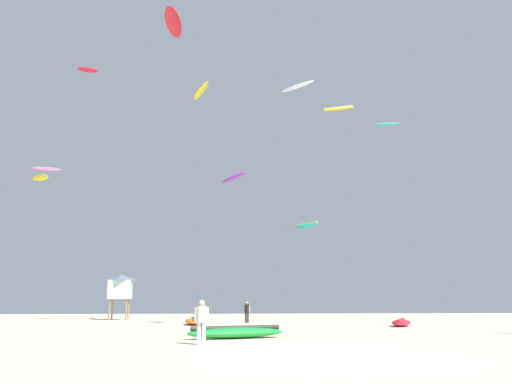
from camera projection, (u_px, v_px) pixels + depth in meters
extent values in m
plane|color=beige|center=(328.00, 356.00, 14.41)|extent=(120.00, 120.00, 0.00)
cylinder|color=silver|center=(204.00, 334.00, 18.43)|extent=(0.15, 0.15, 0.81)
cylinder|color=silver|center=(199.00, 334.00, 18.43)|extent=(0.15, 0.15, 0.81)
cylinder|color=silver|center=(202.00, 314.00, 18.59)|extent=(0.37, 0.37, 0.61)
cylinder|color=beige|center=(207.00, 315.00, 18.58)|extent=(0.11, 0.11, 0.56)
cylinder|color=beige|center=(196.00, 315.00, 18.58)|extent=(0.11, 0.11, 0.56)
sphere|color=beige|center=(202.00, 303.00, 18.68)|extent=(0.22, 0.22, 0.22)
cylinder|color=#2D2D33|center=(246.00, 318.00, 38.84)|extent=(0.15, 0.15, 0.82)
cylinder|color=#2D2D33|center=(248.00, 318.00, 38.78)|extent=(0.15, 0.15, 0.82)
cylinder|color=black|center=(247.00, 308.00, 38.97)|extent=(0.37, 0.37, 0.61)
cylinder|color=tan|center=(244.00, 309.00, 39.04)|extent=(0.11, 0.11, 0.56)
cylinder|color=tan|center=(250.00, 309.00, 38.89)|extent=(0.11, 0.11, 0.56)
sphere|color=tan|center=(247.00, 303.00, 39.06)|extent=(0.22, 0.22, 0.22)
cylinder|color=#B21E23|center=(203.00, 324.00, 27.58)|extent=(0.14, 0.14, 0.76)
cylinder|color=#B21E23|center=(202.00, 324.00, 27.73)|extent=(0.14, 0.14, 0.76)
cylinder|color=black|center=(203.00, 312.00, 27.80)|extent=(0.35, 0.35, 0.57)
cylinder|color=tan|center=(204.00, 312.00, 27.62)|extent=(0.10, 0.10, 0.53)
cylinder|color=tan|center=(202.00, 312.00, 27.98)|extent=(0.10, 0.10, 0.53)
sphere|color=tan|center=(203.00, 305.00, 27.89)|extent=(0.21, 0.21, 0.21)
ellipsoid|color=red|center=(401.00, 323.00, 33.30)|extent=(3.01, 4.26, 0.45)
cylinder|color=red|center=(401.00, 320.00, 33.34)|extent=(1.96, 3.50, 0.18)
ellipsoid|color=green|center=(236.00, 333.00, 21.75)|extent=(4.73, 2.61, 0.46)
cylinder|color=#2D2D33|center=(236.00, 328.00, 21.80)|extent=(4.06, 1.47, 0.20)
ellipsoid|color=orange|center=(193.00, 321.00, 35.48)|extent=(1.48, 4.46, 0.48)
cylinder|color=blue|center=(193.00, 319.00, 35.52)|extent=(0.41, 4.05, 0.19)
cylinder|color=#8C704C|center=(128.00, 309.00, 46.10)|extent=(0.14, 0.14, 1.90)
cylinder|color=#8C704C|center=(126.00, 310.00, 44.65)|extent=(0.14, 0.14, 1.90)
cylinder|color=#8C704C|center=(112.00, 309.00, 45.94)|extent=(0.14, 0.14, 1.90)
cylinder|color=#8C704C|center=(109.00, 310.00, 44.48)|extent=(0.14, 0.14, 1.90)
cube|color=silver|center=(120.00, 290.00, 45.69)|extent=(2.00, 2.00, 1.70)
pyramid|color=slate|center=(121.00, 278.00, 45.94)|extent=(2.30, 2.30, 0.55)
ellipsoid|color=yellow|center=(201.00, 91.00, 42.30)|extent=(1.95, 3.86, 0.90)
ellipsoid|color=#E5598C|center=(46.00, 169.00, 38.47)|extent=(2.26, 0.89, 0.53)
cylinder|color=green|center=(47.00, 168.00, 38.49)|extent=(2.02, 0.34, 0.10)
ellipsoid|color=purple|center=(234.00, 178.00, 35.59)|extent=(2.32, 3.47, 0.76)
ellipsoid|color=white|center=(298.00, 86.00, 44.60)|extent=(3.16, 3.30, 0.81)
ellipsoid|color=red|center=(173.00, 22.00, 39.59)|extent=(1.92, 4.57, 1.05)
ellipsoid|color=#19B29E|center=(387.00, 124.00, 48.41)|extent=(2.49, 1.25, 0.49)
ellipsoid|color=yellow|center=(338.00, 109.00, 60.35)|extent=(3.97, 2.61, 0.83)
cylinder|color=white|center=(338.00, 107.00, 60.39)|extent=(3.29, 1.61, 0.17)
ellipsoid|color=yellow|center=(40.00, 178.00, 53.33)|extent=(2.62, 2.27, 0.70)
ellipsoid|color=#19B29E|center=(306.00, 225.00, 58.30)|extent=(3.02, 4.01, 0.90)
cylinder|color=yellow|center=(306.00, 224.00, 58.34)|extent=(2.01, 3.23, 0.17)
ellipsoid|color=red|center=(88.00, 70.00, 53.70)|extent=(2.24, 0.98, 0.55)
cylinder|color=purple|center=(88.00, 69.00, 53.73)|extent=(1.98, 0.44, 0.10)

